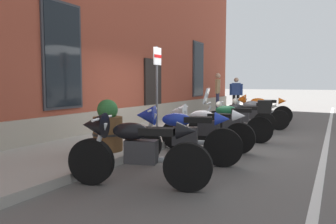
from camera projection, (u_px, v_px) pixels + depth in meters
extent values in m
plane|color=#565451|center=(191.00, 138.00, 8.56)|extent=(140.00, 140.00, 0.00)
cube|color=gray|center=(152.00, 132.00, 9.12)|extent=(27.03, 2.42, 0.15)
cube|color=silver|center=(325.00, 150.00, 7.09)|extent=(27.03, 0.12, 0.01)
cube|color=gray|center=(118.00, 120.00, 9.63)|extent=(21.03, 0.10, 0.70)
cube|color=#2D2D33|center=(62.00, 56.00, 7.63)|extent=(1.22, 0.06, 2.52)
cube|color=black|center=(63.00, 56.00, 7.61)|extent=(1.10, 0.03, 2.40)
cube|color=black|center=(153.00, 92.00, 11.42)|extent=(1.10, 0.08, 2.30)
cube|color=#2D2D33|center=(198.00, 69.00, 15.05)|extent=(1.22, 0.06, 2.52)
cube|color=black|center=(199.00, 69.00, 15.04)|extent=(1.10, 0.03, 2.40)
cylinder|color=black|center=(91.00, 162.00, 4.64)|extent=(0.29, 0.68, 0.67)
cylinder|color=black|center=(188.00, 167.00, 4.34)|extent=(0.29, 0.68, 0.67)
cylinder|color=silver|center=(97.00, 144.00, 4.59)|extent=(0.15, 0.32, 0.64)
cube|color=#28282B|center=(141.00, 152.00, 4.46)|extent=(0.33, 0.48, 0.32)
ellipsoid|color=black|center=(131.00, 131.00, 4.47)|extent=(0.39, 0.57, 0.24)
cube|color=black|center=(157.00, 131.00, 4.38)|extent=(0.34, 0.52, 0.10)
cylinder|color=silver|center=(102.00, 118.00, 4.54)|extent=(0.61, 0.20, 0.04)
cylinder|color=silver|center=(164.00, 160.00, 4.52)|extent=(0.20, 0.46, 0.09)
cone|color=black|center=(94.00, 125.00, 4.58)|extent=(0.44, 0.42, 0.36)
cone|color=black|center=(187.00, 131.00, 4.30)|extent=(0.30, 0.31, 0.24)
cylinder|color=black|center=(143.00, 145.00, 5.88)|extent=(0.31, 0.69, 0.68)
cylinder|color=black|center=(223.00, 148.00, 5.62)|extent=(0.31, 0.69, 0.68)
cylinder|color=silver|center=(148.00, 131.00, 5.84)|extent=(0.16, 0.32, 0.65)
cube|color=#28282B|center=(185.00, 136.00, 5.73)|extent=(0.34, 0.49, 0.32)
ellipsoid|color=#192D9E|center=(177.00, 120.00, 5.73)|extent=(0.40, 0.57, 0.24)
cube|color=black|center=(198.00, 120.00, 5.66)|extent=(0.35, 0.52, 0.10)
cylinder|color=silver|center=(153.00, 110.00, 5.79)|extent=(0.60, 0.22, 0.04)
cylinder|color=silver|center=(202.00, 143.00, 5.80)|extent=(0.22, 0.46, 0.09)
cone|color=#192D9E|center=(146.00, 115.00, 5.83)|extent=(0.44, 0.43, 0.36)
cone|color=#192D9E|center=(222.00, 119.00, 5.58)|extent=(0.31, 0.32, 0.24)
cylinder|color=black|center=(175.00, 134.00, 7.18)|extent=(0.20, 0.65, 0.64)
cylinder|color=black|center=(240.00, 138.00, 6.69)|extent=(0.20, 0.65, 0.64)
cylinder|color=silver|center=(180.00, 124.00, 7.13)|extent=(0.11, 0.31, 0.62)
cube|color=#28282B|center=(209.00, 128.00, 6.90)|extent=(0.27, 0.46, 0.32)
ellipsoid|color=silver|center=(202.00, 116.00, 6.93)|extent=(0.32, 0.55, 0.24)
cube|color=black|center=(220.00, 116.00, 6.80)|extent=(0.28, 0.50, 0.10)
cylinder|color=silver|center=(183.00, 107.00, 7.07)|extent=(0.62, 0.11, 0.04)
cylinder|color=silver|center=(224.00, 134.00, 6.92)|extent=(0.14, 0.46, 0.09)
cone|color=silver|center=(178.00, 112.00, 7.12)|extent=(0.40, 0.38, 0.36)
cone|color=silver|center=(239.00, 116.00, 6.65)|extent=(0.27, 0.29, 0.24)
cylinder|color=black|center=(201.00, 128.00, 8.23)|extent=(0.25, 0.66, 0.65)
cylinder|color=black|center=(259.00, 130.00, 7.85)|extent=(0.25, 0.66, 0.65)
cylinder|color=silver|center=(205.00, 118.00, 8.18)|extent=(0.13, 0.32, 0.64)
cube|color=#28282B|center=(232.00, 122.00, 8.01)|extent=(0.31, 0.48, 0.32)
ellipsoid|color=#195633|center=(226.00, 110.00, 8.03)|extent=(0.36, 0.56, 0.24)
cube|color=black|center=(242.00, 110.00, 7.93)|extent=(0.32, 0.52, 0.10)
cylinder|color=silver|center=(209.00, 103.00, 8.13)|extent=(0.61, 0.17, 0.04)
cylinder|color=silver|center=(244.00, 127.00, 8.06)|extent=(0.18, 0.46, 0.09)
cube|color=#B2BCC6|center=(206.00, 96.00, 8.13)|extent=(0.38, 0.21, 0.40)
cube|color=black|center=(264.00, 107.00, 7.78)|extent=(0.42, 0.39, 0.30)
cylinder|color=black|center=(215.00, 122.00, 9.56)|extent=(0.23, 0.66, 0.64)
cylinder|color=black|center=(264.00, 123.00, 9.15)|extent=(0.23, 0.66, 0.64)
cylinder|color=silver|center=(219.00, 114.00, 9.51)|extent=(0.12, 0.30, 0.59)
cube|color=#28282B|center=(241.00, 116.00, 9.32)|extent=(0.29, 0.47, 0.32)
ellipsoid|color=black|center=(236.00, 108.00, 9.35)|extent=(0.35, 0.56, 0.24)
cube|color=black|center=(249.00, 108.00, 9.23)|extent=(0.30, 0.51, 0.10)
cylinder|color=silver|center=(222.00, 102.00, 9.46)|extent=(0.62, 0.14, 0.04)
cylinder|color=silver|center=(252.00, 121.00, 9.36)|extent=(0.17, 0.46, 0.09)
sphere|color=silver|center=(219.00, 104.00, 9.49)|extent=(0.18, 0.18, 0.18)
cylinder|color=black|center=(232.00, 119.00, 10.51)|extent=(0.21, 0.63, 0.62)
cylinder|color=black|center=(279.00, 120.00, 10.04)|extent=(0.21, 0.63, 0.62)
cylinder|color=silver|center=(235.00, 111.00, 10.45)|extent=(0.12, 0.32, 0.64)
cube|color=#28282B|center=(257.00, 114.00, 10.24)|extent=(0.28, 0.47, 0.32)
ellipsoid|color=slate|center=(252.00, 105.00, 10.26)|extent=(0.34, 0.55, 0.24)
cube|color=black|center=(264.00, 105.00, 10.14)|extent=(0.29, 0.51, 0.10)
cylinder|color=silver|center=(238.00, 99.00, 10.39)|extent=(0.62, 0.13, 0.04)
cylinder|color=silver|center=(267.00, 118.00, 10.27)|extent=(0.16, 0.46, 0.09)
sphere|color=silver|center=(235.00, 101.00, 10.43)|extent=(0.18, 0.18, 0.18)
cylinder|color=black|center=(240.00, 114.00, 11.72)|extent=(0.25, 0.67, 0.66)
cylinder|color=black|center=(283.00, 115.00, 11.31)|extent=(0.25, 0.67, 0.66)
cylinder|color=silver|center=(242.00, 107.00, 11.66)|extent=(0.13, 0.32, 0.65)
cube|color=#28282B|center=(262.00, 110.00, 11.48)|extent=(0.30, 0.47, 0.32)
ellipsoid|color=orange|center=(258.00, 101.00, 11.50)|extent=(0.36, 0.56, 0.24)
cube|color=black|center=(269.00, 101.00, 11.39)|extent=(0.31, 0.51, 0.10)
cylinder|color=silver|center=(245.00, 97.00, 11.61)|extent=(0.61, 0.16, 0.04)
cylinder|color=silver|center=(271.00, 113.00, 11.52)|extent=(0.18, 0.46, 0.09)
cone|color=orange|center=(241.00, 99.00, 11.65)|extent=(0.42, 0.40, 0.36)
cone|color=orange|center=(282.00, 101.00, 11.27)|extent=(0.29, 0.30, 0.24)
cylinder|color=#2D3351|center=(217.00, 103.00, 14.28)|extent=(0.14, 0.14, 0.87)
cylinder|color=#2D3351|center=(218.00, 103.00, 14.46)|extent=(0.14, 0.14, 0.87)
cube|color=tan|center=(218.00, 86.00, 14.30)|extent=(0.44, 0.30, 0.62)
sphere|color=tan|center=(218.00, 76.00, 14.26)|extent=(0.24, 0.24, 0.24)
cylinder|color=tan|center=(217.00, 87.00, 14.06)|extent=(0.09, 0.09, 0.58)
cylinder|color=tan|center=(218.00, 87.00, 14.55)|extent=(0.09, 0.09, 0.58)
cylinder|color=black|center=(234.00, 103.00, 14.78)|extent=(0.14, 0.14, 0.77)
cylinder|color=black|center=(238.00, 103.00, 14.72)|extent=(0.14, 0.14, 0.77)
cube|color=#2D478C|center=(236.00, 89.00, 14.69)|extent=(0.26, 0.43, 0.55)
sphere|color=tan|center=(236.00, 80.00, 14.65)|extent=(0.21, 0.21, 0.21)
cylinder|color=#2D478C|center=(231.00, 90.00, 14.77)|extent=(0.09, 0.09, 0.52)
cylinder|color=#2D478C|center=(242.00, 90.00, 14.61)|extent=(0.09, 0.09, 0.52)
cylinder|color=#4C4C51|center=(157.00, 90.00, 8.36)|extent=(0.06, 0.06, 2.25)
cube|color=white|center=(157.00, 56.00, 8.28)|extent=(0.36, 0.03, 0.44)
cube|color=red|center=(158.00, 56.00, 8.27)|extent=(0.36, 0.01, 0.08)
cylinder|color=brown|center=(108.00, 134.00, 6.29)|extent=(0.57, 0.57, 0.66)
cylinder|color=black|center=(108.00, 134.00, 6.29)|extent=(0.60, 0.60, 0.04)
sphere|color=#28602D|center=(108.00, 110.00, 6.25)|extent=(0.40, 0.40, 0.40)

